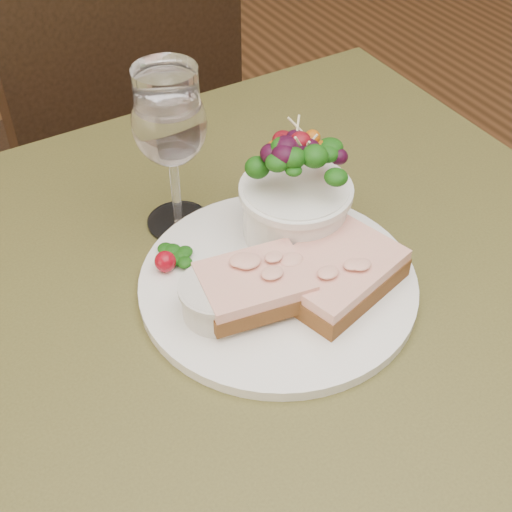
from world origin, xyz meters
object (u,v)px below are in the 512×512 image
salad_bowl (296,188)px  sandwich_front (336,272)px  chair_far (110,222)px  dinner_plate (278,283)px  ramekin (218,298)px  wine_glass (170,128)px  cafe_table (272,370)px  sandwich_back (254,286)px

salad_bowl → sandwich_front: bearing=-94.9°
chair_far → dinner_plate: bearing=76.8°
ramekin → salad_bowl: 0.14m
dinner_plate → wine_glass: size_ratio=1.59×
cafe_table → sandwich_back: size_ratio=7.10×
sandwich_front → sandwich_back: size_ratio=1.27×
sandwich_back → ramekin: size_ratio=1.66×
cafe_table → ramekin: (-0.06, 0.01, 0.13)m
cafe_table → chair_far: 0.82m
cafe_table → sandwich_back: sandwich_back is taller
ramekin → dinner_plate: bearing=7.1°
sandwich_back → wine_glass: 0.18m
chair_far → salad_bowl: size_ratio=7.09×
chair_far → dinner_plate: chair_far is taller
sandwich_back → wine_glass: bearing=100.9°
chair_far → sandwich_back: chair_far is taller
sandwich_front → dinner_plate: bearing=126.6°
dinner_plate → ramekin: bearing=-172.9°
chair_far → ramekin: chair_far is taller
cafe_table → sandwich_back: bearing=167.3°
cafe_table → chair_far: bearing=85.5°
dinner_plate → sandwich_front: bearing=-37.6°
sandwich_front → sandwich_back: sandwich_back is taller
dinner_plate → sandwich_front: (0.05, -0.03, 0.02)m
sandwich_front → wine_glass: (-0.09, 0.18, 0.09)m
ramekin → sandwich_front: bearing=-12.3°
cafe_table → ramekin: 0.14m
cafe_table → sandwich_front: sandwich_front is taller
chair_far → wine_glass: (-0.08, -0.58, 0.58)m
salad_bowl → cafe_table: bearing=-133.9°
sandwich_back → wine_glass: (-0.01, 0.16, 0.09)m
cafe_table → chair_far: size_ratio=0.89×
ramekin → chair_far: bearing=81.2°
ramekin → wine_glass: 0.18m
chair_far → sandwich_front: size_ratio=6.30×
sandwich_front → salad_bowl: salad_bowl is taller
sandwich_front → wine_glass: wine_glass is taller
ramekin → salad_bowl: salad_bowl is taller
cafe_table → wine_glass: wine_glass is taller
cafe_table → salad_bowl: bearing=46.1°
chair_far → dinner_plate: 0.86m
cafe_table → wine_glass: size_ratio=4.57×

